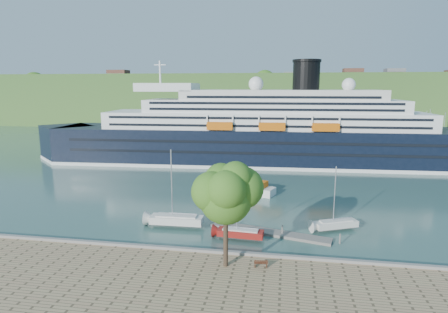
% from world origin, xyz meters
% --- Properties ---
extents(ground, '(400.00, 400.00, 0.00)m').
position_xyz_m(ground, '(0.00, 0.00, 0.00)').
color(ground, '#305550').
rests_on(ground, ground).
extents(far_hillside, '(400.00, 50.00, 24.00)m').
position_xyz_m(far_hillside, '(0.00, 145.00, 12.00)').
color(far_hillside, '#2B5020').
rests_on(far_hillside, ground).
extents(quay_coping, '(220.00, 0.50, 0.30)m').
position_xyz_m(quay_coping, '(0.00, -0.20, 1.15)').
color(quay_coping, slate).
rests_on(quay_coping, promenade).
extents(cruise_ship, '(111.10, 21.53, 24.80)m').
position_xyz_m(cruise_ship, '(0.40, 52.84, 12.40)').
color(cruise_ship, black).
rests_on(cruise_ship, ground).
extents(park_bench, '(1.47, 0.76, 0.90)m').
position_xyz_m(park_bench, '(5.68, -2.64, 1.45)').
color(park_bench, '#4D2616').
rests_on(park_bench, promenade).
extents(promenade_tree, '(7.00, 7.00, 11.60)m').
position_xyz_m(promenade_tree, '(2.18, -2.95, 6.80)').
color(promenade_tree, '#376B1C').
rests_on(promenade_tree, promenade).
extents(floating_pontoon, '(15.85, 5.78, 0.35)m').
position_xyz_m(floating_pontoon, '(5.97, 8.57, 0.18)').
color(floating_pontoon, gray).
rests_on(floating_pontoon, ground).
extents(sailboat_white_near, '(7.90, 2.36, 10.14)m').
position_xyz_m(sailboat_white_near, '(-6.41, 8.76, 5.07)').
color(sailboat_white_near, silver).
rests_on(sailboat_white_near, ground).
extents(sailboat_red, '(6.40, 2.16, 8.14)m').
position_xyz_m(sailboat_red, '(2.56, 6.09, 4.07)').
color(sailboat_red, maroon).
rests_on(sailboat_red, ground).
extents(sailboat_white_far, '(6.56, 4.25, 8.26)m').
position_xyz_m(sailboat_white_far, '(14.62, 11.17, 4.13)').
color(sailboat_white_far, silver).
rests_on(sailboat_white_far, ground).
extents(tender_launch, '(9.05, 5.64, 2.37)m').
position_xyz_m(tender_launch, '(1.90, 26.56, 1.18)').
color(tender_launch, '#C75A0B').
rests_on(tender_launch, ground).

